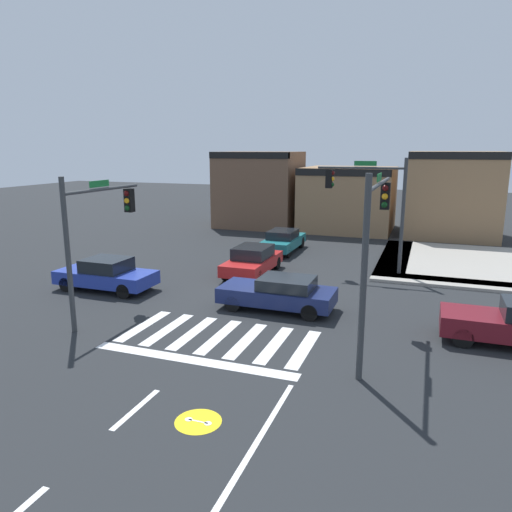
{
  "coord_description": "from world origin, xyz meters",
  "views": [
    {
      "loc": [
        6.5,
        -18.59,
        6.34
      ],
      "look_at": [
        -0.1,
        -0.49,
        1.99
      ],
      "focal_mm": 33.54,
      "sensor_mm": 36.0,
      "label": 1
    }
  ],
  "objects_px": {
    "car_blue": "(106,274)",
    "car_red": "(253,260)",
    "traffic_signal_northeast": "(371,196)",
    "traffic_signal_southeast": "(375,227)",
    "car_teal": "(283,240)",
    "traffic_signal_southwest": "(98,223)",
    "car_navy": "(279,293)"
  },
  "relations": [
    {
      "from": "car_navy",
      "to": "traffic_signal_southeast",
      "type": "bearing_deg",
      "value": 145.54
    },
    {
      "from": "traffic_signal_northeast",
      "to": "car_red",
      "type": "distance_m",
      "value": 6.78
    },
    {
      "from": "traffic_signal_southwest",
      "to": "car_red",
      "type": "relative_size",
      "value": 1.22
    },
    {
      "from": "traffic_signal_southeast",
      "to": "car_red",
      "type": "height_order",
      "value": "traffic_signal_southeast"
    },
    {
      "from": "traffic_signal_northeast",
      "to": "traffic_signal_southwest",
      "type": "distance_m",
      "value": 13.34
    },
    {
      "from": "traffic_signal_northeast",
      "to": "car_teal",
      "type": "height_order",
      "value": "traffic_signal_northeast"
    },
    {
      "from": "traffic_signal_southeast",
      "to": "car_blue",
      "type": "height_order",
      "value": "traffic_signal_southeast"
    },
    {
      "from": "traffic_signal_southwest",
      "to": "car_navy",
      "type": "height_order",
      "value": "traffic_signal_southwest"
    },
    {
      "from": "traffic_signal_southwest",
      "to": "traffic_signal_northeast",
      "type": "bearing_deg",
      "value": -40.74
    },
    {
      "from": "car_blue",
      "to": "car_red",
      "type": "height_order",
      "value": "car_blue"
    },
    {
      "from": "traffic_signal_southwest",
      "to": "car_teal",
      "type": "bearing_deg",
      "value": -12.68
    },
    {
      "from": "traffic_signal_southeast",
      "to": "car_blue",
      "type": "xyz_separation_m",
      "value": [
        -12.12,
        2.59,
        -3.25
      ]
    },
    {
      "from": "traffic_signal_northeast",
      "to": "traffic_signal_southeast",
      "type": "height_order",
      "value": "traffic_signal_northeast"
    },
    {
      "from": "traffic_signal_southwest",
      "to": "car_blue",
      "type": "relative_size",
      "value": 1.2
    },
    {
      "from": "traffic_signal_northeast",
      "to": "car_navy",
      "type": "relative_size",
      "value": 1.29
    },
    {
      "from": "car_teal",
      "to": "car_red",
      "type": "distance_m",
      "value": 5.82
    },
    {
      "from": "traffic_signal_southwest",
      "to": "car_teal",
      "type": "xyz_separation_m",
      "value": [
        3.07,
        13.66,
        -2.93
      ]
    },
    {
      "from": "traffic_signal_southeast",
      "to": "traffic_signal_southwest",
      "type": "bearing_deg",
      "value": 92.27
    },
    {
      "from": "traffic_signal_southeast",
      "to": "car_navy",
      "type": "bearing_deg",
      "value": 55.54
    },
    {
      "from": "car_navy",
      "to": "car_red",
      "type": "xyz_separation_m",
      "value": [
        -2.91,
        4.77,
        0.04
      ]
    },
    {
      "from": "traffic_signal_northeast",
      "to": "car_red",
      "type": "height_order",
      "value": "traffic_signal_northeast"
    },
    {
      "from": "car_blue",
      "to": "traffic_signal_northeast",
      "type": "bearing_deg",
      "value": -146.65
    },
    {
      "from": "traffic_signal_southwest",
      "to": "car_blue",
      "type": "bearing_deg",
      "value": 35.23
    },
    {
      "from": "traffic_signal_southwest",
      "to": "car_navy",
      "type": "xyz_separation_m",
      "value": [
        6.12,
        3.07,
        -2.95
      ]
    },
    {
      "from": "traffic_signal_southeast",
      "to": "car_navy",
      "type": "relative_size",
      "value": 1.28
    },
    {
      "from": "car_blue",
      "to": "traffic_signal_southwest",
      "type": "bearing_deg",
      "value": 125.23
    },
    {
      "from": "traffic_signal_southwest",
      "to": "car_red",
      "type": "distance_m",
      "value": 8.96
    },
    {
      "from": "car_teal",
      "to": "car_blue",
      "type": "distance_m",
      "value": 11.86
    },
    {
      "from": "car_blue",
      "to": "car_red",
      "type": "distance_m",
      "value": 7.2
    },
    {
      "from": "traffic_signal_southeast",
      "to": "car_teal",
      "type": "relative_size",
      "value": 1.29
    },
    {
      "from": "traffic_signal_southwest",
      "to": "car_navy",
      "type": "distance_m",
      "value": 7.46
    },
    {
      "from": "traffic_signal_northeast",
      "to": "car_red",
      "type": "xyz_separation_m",
      "value": [
        -5.49,
        -2.26,
        -3.27
      ]
    }
  ]
}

